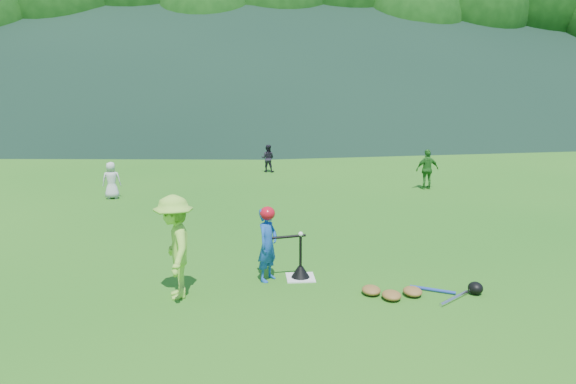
{
  "coord_description": "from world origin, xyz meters",
  "views": [
    {
      "loc": [
        -0.88,
        -8.52,
        3.2
      ],
      "look_at": [
        0.0,
        2.5,
        0.9
      ],
      "focal_mm": 35.0,
      "sensor_mm": 36.0,
      "label": 1
    }
  ],
  "objects_px": {
    "batting_tee": "(300,270)",
    "equipment_pile": "(413,292)",
    "batter_child": "(268,245)",
    "fielder_a": "(111,180)",
    "fielder_b": "(268,158)",
    "fielder_c": "(427,169)",
    "home_plate": "(300,278)",
    "adult_coach": "(175,247)"
  },
  "relations": [
    {
      "from": "home_plate",
      "to": "equipment_pile",
      "type": "bearing_deg",
      "value": -28.73
    },
    {
      "from": "adult_coach",
      "to": "equipment_pile",
      "type": "height_order",
      "value": "adult_coach"
    },
    {
      "from": "adult_coach",
      "to": "fielder_b",
      "type": "height_order",
      "value": "adult_coach"
    },
    {
      "from": "home_plate",
      "to": "fielder_b",
      "type": "bearing_deg",
      "value": 90.36
    },
    {
      "from": "batter_child",
      "to": "fielder_a",
      "type": "height_order",
      "value": "batter_child"
    },
    {
      "from": "fielder_a",
      "to": "batter_child",
      "type": "bearing_deg",
      "value": 111.86
    },
    {
      "from": "equipment_pile",
      "to": "batter_child",
      "type": "bearing_deg",
      "value": 158.56
    },
    {
      "from": "batter_child",
      "to": "fielder_a",
      "type": "bearing_deg",
      "value": 64.11
    },
    {
      "from": "batting_tee",
      "to": "equipment_pile",
      "type": "xyz_separation_m",
      "value": [
        1.59,
        -0.87,
        -0.06
      ]
    },
    {
      "from": "fielder_c",
      "to": "batting_tee",
      "type": "bearing_deg",
      "value": 50.74
    },
    {
      "from": "fielder_c",
      "to": "equipment_pile",
      "type": "bearing_deg",
      "value": 63.37
    },
    {
      "from": "fielder_c",
      "to": "fielder_a",
      "type": "bearing_deg",
      "value": -3.39
    },
    {
      "from": "home_plate",
      "to": "batting_tee",
      "type": "bearing_deg",
      "value": 0.0
    },
    {
      "from": "batter_child",
      "to": "home_plate",
      "type": "bearing_deg",
      "value": -52.52
    },
    {
      "from": "home_plate",
      "to": "fielder_a",
      "type": "bearing_deg",
      "value": 124.51
    },
    {
      "from": "batter_child",
      "to": "batting_tee",
      "type": "relative_size",
      "value": 1.73
    },
    {
      "from": "batter_child",
      "to": "batting_tee",
      "type": "bearing_deg",
      "value": -52.52
    },
    {
      "from": "batter_child",
      "to": "equipment_pile",
      "type": "bearing_deg",
      "value": -78.34
    },
    {
      "from": "fielder_a",
      "to": "home_plate",
      "type": "bearing_deg",
      "value": 115.36
    },
    {
      "from": "home_plate",
      "to": "equipment_pile",
      "type": "xyz_separation_m",
      "value": [
        1.59,
        -0.87,
        0.06
      ]
    },
    {
      "from": "fielder_c",
      "to": "home_plate",
      "type": "bearing_deg",
      "value": 50.74
    },
    {
      "from": "fielder_b",
      "to": "batting_tee",
      "type": "distance_m",
      "value": 10.2
    },
    {
      "from": "batter_child",
      "to": "fielder_a",
      "type": "distance_m",
      "value": 7.46
    },
    {
      "from": "fielder_b",
      "to": "fielder_c",
      "type": "xyz_separation_m",
      "value": [
        4.41,
        -3.28,
        0.11
      ]
    },
    {
      "from": "batter_child",
      "to": "fielder_c",
      "type": "relative_size",
      "value": 1.03
    },
    {
      "from": "adult_coach",
      "to": "equipment_pile",
      "type": "xyz_separation_m",
      "value": [
        3.48,
        -0.25,
        -0.7
      ]
    },
    {
      "from": "fielder_c",
      "to": "batting_tee",
      "type": "height_order",
      "value": "fielder_c"
    },
    {
      "from": "fielder_a",
      "to": "equipment_pile",
      "type": "xyz_separation_m",
      "value": [
        5.95,
        -7.22,
        -0.42
      ]
    },
    {
      "from": "fielder_a",
      "to": "equipment_pile",
      "type": "bearing_deg",
      "value": 120.35
    },
    {
      "from": "home_plate",
      "to": "fielder_c",
      "type": "xyz_separation_m",
      "value": [
        4.35,
        6.92,
        0.56
      ]
    },
    {
      "from": "home_plate",
      "to": "batter_child",
      "type": "relative_size",
      "value": 0.38
    },
    {
      "from": "batter_child",
      "to": "equipment_pile",
      "type": "height_order",
      "value": "batter_child"
    },
    {
      "from": "fielder_a",
      "to": "batting_tee",
      "type": "distance_m",
      "value": 7.71
    },
    {
      "from": "batter_child",
      "to": "adult_coach",
      "type": "relative_size",
      "value": 0.77
    },
    {
      "from": "adult_coach",
      "to": "batting_tee",
      "type": "relative_size",
      "value": 2.25
    },
    {
      "from": "batter_child",
      "to": "batting_tee",
      "type": "distance_m",
      "value": 0.7
    },
    {
      "from": "batting_tee",
      "to": "equipment_pile",
      "type": "bearing_deg",
      "value": -28.73
    },
    {
      "from": "fielder_a",
      "to": "fielder_b",
      "type": "bearing_deg",
      "value": -147.38
    },
    {
      "from": "fielder_b",
      "to": "adult_coach",
      "type": "bearing_deg",
      "value": 96.55
    },
    {
      "from": "home_plate",
      "to": "fielder_c",
      "type": "bearing_deg",
      "value": 57.84
    },
    {
      "from": "batter_child",
      "to": "adult_coach",
      "type": "xyz_separation_m",
      "value": [
        -1.37,
        -0.58,
        0.18
      ]
    },
    {
      "from": "fielder_c",
      "to": "equipment_pile",
      "type": "relative_size",
      "value": 0.64
    }
  ]
}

